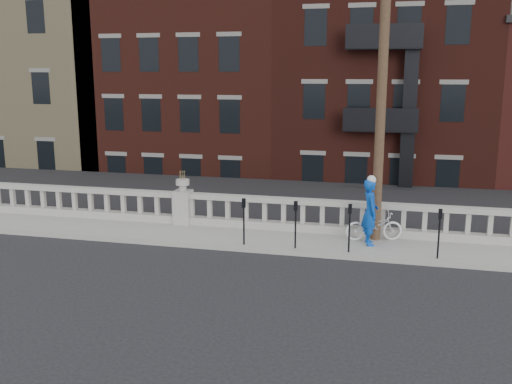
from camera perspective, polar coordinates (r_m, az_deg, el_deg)
ground at (r=15.53m, az=-12.42°, el=-7.31°), size 120.00×120.00×0.00m
sidewalk at (r=18.12m, az=-8.30°, el=-4.10°), size 32.00×2.20×0.15m
balustrade at (r=18.83m, az=-7.28°, el=-1.67°), size 28.00×0.34×1.03m
planter_pedestal at (r=18.78m, az=-7.30°, el=-1.11°), size 0.55×0.55×1.76m
lower_level at (r=36.75m, az=4.16°, el=8.19°), size 80.00×44.00×20.80m
utility_pole at (r=16.73m, az=12.58°, el=12.33°), size 1.60×0.28×10.00m
parking_meter_b at (r=16.32m, az=-1.23°, el=-2.42°), size 0.10×0.09×1.36m
parking_meter_c at (r=16.01m, az=3.98°, el=-2.73°), size 0.10×0.09×1.36m
parking_meter_d at (r=15.84m, az=9.34°, el=-3.03°), size 0.10×0.09×1.36m
parking_meter_e at (r=15.86m, az=17.86°, el=-3.44°), size 0.10×0.09×1.36m
bicycle at (r=17.20m, az=11.72°, el=-3.32°), size 1.77×1.02×0.88m
cyclist at (r=16.64m, az=11.34°, el=-1.98°), size 0.62×0.79×1.92m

